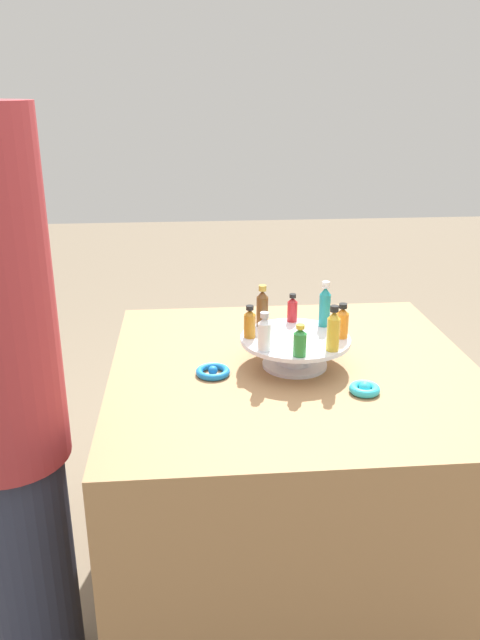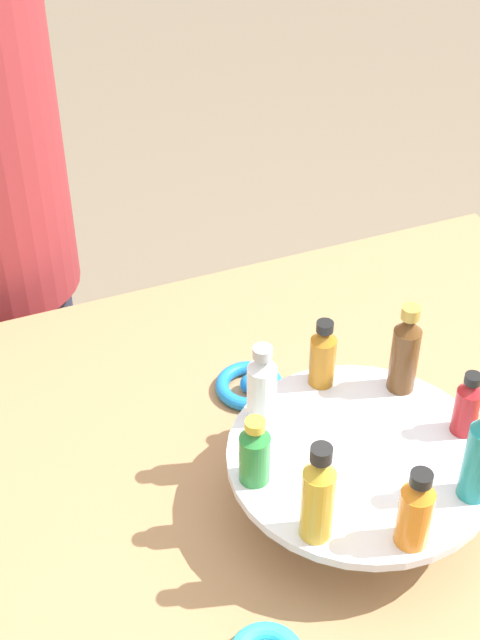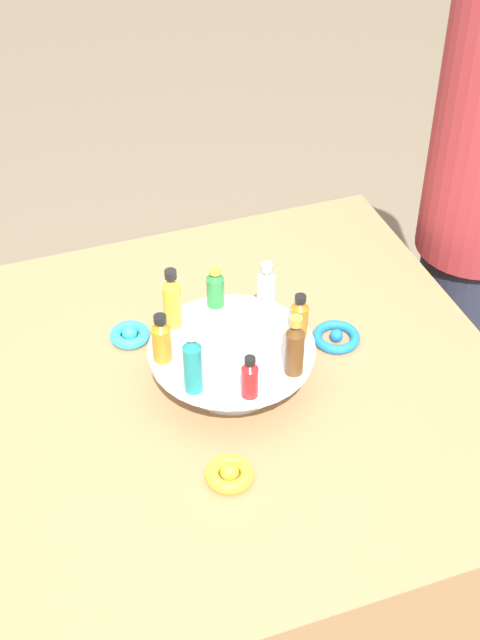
{
  "view_description": "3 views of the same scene",
  "coord_description": "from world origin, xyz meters",
  "px_view_note": "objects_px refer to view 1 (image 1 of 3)",
  "views": [
    {
      "loc": [
        0.31,
        1.66,
        1.55
      ],
      "look_at": [
        0.17,
        0.07,
        0.95
      ],
      "focal_mm": 35.0,
      "sensor_mm": 36.0,
      "label": 1
    },
    {
      "loc": [
        -0.63,
        0.41,
        1.64
      ],
      "look_at": [
        0.19,
        0.08,
        0.95
      ],
      "focal_mm": 50.0,
      "sensor_mm": 36.0,
      "label": 2
    },
    {
      "loc": [
        -0.41,
        -1.2,
        2.0
      ],
      "look_at": [
        0.02,
        0.01,
        0.92
      ],
      "focal_mm": 50.0,
      "sensor_mm": 36.0,
      "label": 3
    }
  ],
  "objects_px": {
    "bottle_brown": "(262,307)",
    "bottle_amber": "(250,323)",
    "bottle_red": "(292,309)",
    "bottle_orange": "(342,322)",
    "bottle_clear": "(264,333)",
    "bottle_gold": "(333,330)",
    "ribbon_bow_gold": "(308,332)",
    "bottle_green": "(300,341)",
    "bottle_teal": "(325,306)",
    "ribbon_bow_blue": "(213,372)",
    "ribbon_bow_teal": "(365,389)",
    "person_figure": "(3,402)",
    "display_stand": "(295,347)"
  },
  "relations": [
    {
      "from": "bottle_orange",
      "to": "bottle_teal",
      "type": "xyz_separation_m",
      "value": [
        0.03,
        -0.1,
        0.02
      ]
    },
    {
      "from": "bottle_orange",
      "to": "bottle_brown",
      "type": "height_order",
      "value": "bottle_brown"
    },
    {
      "from": "bottle_brown",
      "to": "bottle_green",
      "type": "distance_m",
      "value": 0.25
    },
    {
      "from": "bottle_red",
      "to": "person_figure",
      "type": "distance_m",
      "value": 0.89
    },
    {
      "from": "bottle_teal",
      "to": "display_stand",
      "type": "bearing_deg",
      "value": 39.85
    },
    {
      "from": "bottle_brown",
      "to": "bottle_clear",
      "type": "relative_size",
      "value": 1.16
    },
    {
      "from": "ribbon_bow_gold",
      "to": "bottle_red",
      "type": "bearing_deg",
      "value": 53.49
    },
    {
      "from": "bottle_gold",
      "to": "ribbon_bow_gold",
      "type": "bearing_deg",
      "value": -89.98
    },
    {
      "from": "bottle_teal",
      "to": "ribbon_bow_blue",
      "type": "relative_size",
      "value": 1.42
    },
    {
      "from": "bottle_gold",
      "to": "bottle_amber",
      "type": "bearing_deg",
      "value": -27.65
    },
    {
      "from": "bottle_teal",
      "to": "bottle_red",
      "type": "xyz_separation_m",
      "value": [
        0.09,
        -0.05,
        -0.02
      ]
    },
    {
      "from": "ribbon_bow_blue",
      "to": "person_figure",
      "type": "relative_size",
      "value": 0.06
    },
    {
      "from": "bottle_amber",
      "to": "bottle_clear",
      "type": "height_order",
      "value": "bottle_clear"
    },
    {
      "from": "bottle_orange",
      "to": "bottle_clear",
      "type": "xyz_separation_m",
      "value": [
        0.24,
        0.07,
        0.0
      ]
    },
    {
      "from": "bottle_orange",
      "to": "bottle_amber",
      "type": "distance_m",
      "value": 0.27
    },
    {
      "from": "ribbon_bow_blue",
      "to": "ribbon_bow_teal",
      "type": "bearing_deg",
      "value": 159.8
    },
    {
      "from": "ribbon_bow_teal",
      "to": "bottle_teal",
      "type": "bearing_deg",
      "value": -78.54
    },
    {
      "from": "bottle_gold",
      "to": "ribbon_bow_blue",
      "type": "height_order",
      "value": "bottle_gold"
    },
    {
      "from": "bottle_brown",
      "to": "bottle_amber",
      "type": "xyz_separation_m",
      "value": [
        0.05,
        0.09,
        -0.01
      ]
    },
    {
      "from": "ribbon_bow_teal",
      "to": "person_figure",
      "type": "distance_m",
      "value": 0.92
    },
    {
      "from": "bottle_gold",
      "to": "bottle_clear",
      "type": "relative_size",
      "value": 1.18
    },
    {
      "from": "display_stand",
      "to": "ribbon_bow_gold",
      "type": "height_order",
      "value": "display_stand"
    },
    {
      "from": "bottle_green",
      "to": "bottle_orange",
      "type": "bearing_deg",
      "value": -140.15
    },
    {
      "from": "bottle_teal",
      "to": "ribbon_bow_blue",
      "type": "bearing_deg",
      "value": 20.23
    },
    {
      "from": "bottle_amber",
      "to": "bottle_brown",
      "type": "bearing_deg",
      "value": -117.65
    },
    {
      "from": "bottle_gold",
      "to": "person_figure",
      "type": "bearing_deg",
      "value": 14.61
    },
    {
      "from": "bottle_orange",
      "to": "bottle_red",
      "type": "height_order",
      "value": "bottle_orange"
    },
    {
      "from": "bottle_amber",
      "to": "ribbon_bow_gold",
      "type": "xyz_separation_m",
      "value": [
        -0.22,
        -0.22,
        -0.12
      ]
    },
    {
      "from": "bottle_red",
      "to": "bottle_teal",
      "type": "bearing_deg",
      "value": 152.35
    },
    {
      "from": "ribbon_bow_gold",
      "to": "person_figure",
      "type": "bearing_deg",
      "value": 33.52
    },
    {
      "from": "ribbon_bow_teal",
      "to": "bottle_clear",
      "type": "bearing_deg",
      "value": -21.84
    },
    {
      "from": "bottle_orange",
      "to": "ribbon_bow_blue",
      "type": "bearing_deg",
      "value": 4.57
    },
    {
      "from": "bottle_brown",
      "to": "bottle_gold",
      "type": "bearing_deg",
      "value": 129.85
    },
    {
      "from": "bottle_orange",
      "to": "bottle_brown",
      "type": "bearing_deg",
      "value": -27.65
    },
    {
      "from": "bottle_teal",
      "to": "bottle_red",
      "type": "height_order",
      "value": "bottle_teal"
    },
    {
      "from": "bottle_red",
      "to": "bottle_amber",
      "type": "height_order",
      "value": "bottle_amber"
    },
    {
      "from": "display_stand",
      "to": "ribbon_bow_blue",
      "type": "bearing_deg",
      "value": 9.8
    },
    {
      "from": "bottle_amber",
      "to": "ribbon_bow_blue",
      "type": "relative_size",
      "value": 0.99
    },
    {
      "from": "bottle_gold",
      "to": "bottle_orange",
      "type": "xyz_separation_m",
      "value": [
        -0.05,
        -0.09,
        -0.01
      ]
    },
    {
      "from": "bottle_red",
      "to": "bottle_green",
      "type": "bearing_deg",
      "value": 84.85
    },
    {
      "from": "bottle_amber",
      "to": "person_figure",
      "type": "distance_m",
      "value": 0.7
    },
    {
      "from": "bottle_green",
      "to": "bottle_brown",
      "type": "bearing_deg",
      "value": -72.65
    },
    {
      "from": "bottle_gold",
      "to": "person_figure",
      "type": "relative_size",
      "value": 0.08
    },
    {
      "from": "display_stand",
      "to": "bottle_teal",
      "type": "distance_m",
      "value": 0.16
    },
    {
      "from": "bottle_teal",
      "to": "person_figure",
      "type": "xyz_separation_m",
      "value": [
        0.85,
        0.41,
        -0.07
      ]
    },
    {
      "from": "ribbon_bow_teal",
      "to": "ribbon_bow_gold",
      "type": "xyz_separation_m",
      "value": [
        0.07,
        -0.42,
        0.0
      ]
    },
    {
      "from": "ribbon_bow_blue",
      "to": "ribbon_bow_gold",
      "type": "bearing_deg",
      "value": -140.2
    },
    {
      "from": "bottle_clear",
      "to": "ribbon_bow_gold",
      "type": "xyz_separation_m",
      "value": [
        -0.19,
        -0.32,
        -0.13
      ]
    },
    {
      "from": "bottle_orange",
      "to": "bottle_red",
      "type": "distance_m",
      "value": 0.19
    },
    {
      "from": "bottle_brown",
      "to": "bottle_green",
      "type": "relative_size",
      "value": 1.42
    }
  ]
}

